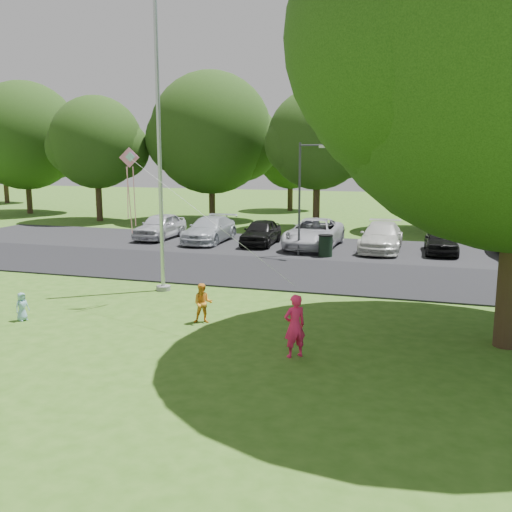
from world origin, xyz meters
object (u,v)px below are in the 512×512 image
(trash_can, at_px, (326,246))
(child_yellow, at_px, (203,303))
(child_blue, at_px, (22,307))
(street_lamp, at_px, (303,189))
(kite, at_px, (133,174))
(woman, at_px, (295,326))
(flagpole, at_px, (160,171))

(trash_can, relative_size, child_yellow, 0.94)
(trash_can, distance_m, child_yellow, 11.33)
(child_yellow, relative_size, child_blue, 1.38)
(street_lamp, distance_m, kite, 10.55)
(woman, bearing_deg, flagpole, -81.33)
(flagpole, relative_size, woman, 6.56)
(trash_can, bearing_deg, street_lamp, -176.40)
(child_yellow, xyz_separation_m, kite, (-2.71, 1.14, 3.58))
(flagpole, xyz_separation_m, woman, (5.97, -5.16, -3.40))
(child_yellow, xyz_separation_m, child_blue, (-5.07, -1.33, -0.16))
(child_yellow, bearing_deg, street_lamp, 69.74)
(child_yellow, relative_size, kite, 0.18)
(street_lamp, bearing_deg, trash_can, 22.32)
(woman, relative_size, kite, 0.24)
(child_yellow, bearing_deg, kite, 139.00)
(trash_can, xyz_separation_m, kite, (-4.19, -10.09, 3.61))
(child_yellow, height_order, kite, kite)
(flagpole, xyz_separation_m, child_yellow, (2.84, -3.23, -3.59))
(street_lamp, xyz_separation_m, child_blue, (-5.49, -12.50, -2.74))
(child_blue, xyz_separation_m, kite, (2.36, 2.48, 3.74))
(flagpole, distance_m, kite, 2.09)
(woman, relative_size, child_blue, 1.84)
(woman, bearing_deg, child_yellow, -72.13)
(woman, bearing_deg, child_blue, -44.63)
(woman, bearing_deg, street_lamp, -118.78)
(street_lamp, relative_size, woman, 3.45)
(child_blue, bearing_deg, flagpole, -6.08)
(woman, xyz_separation_m, child_yellow, (-3.13, 1.93, -0.19))
(trash_can, height_order, child_blue, trash_can)
(flagpole, bearing_deg, woman, -40.83)
(street_lamp, height_order, trash_can, street_lamp)
(child_blue, bearing_deg, woman, -74.19)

